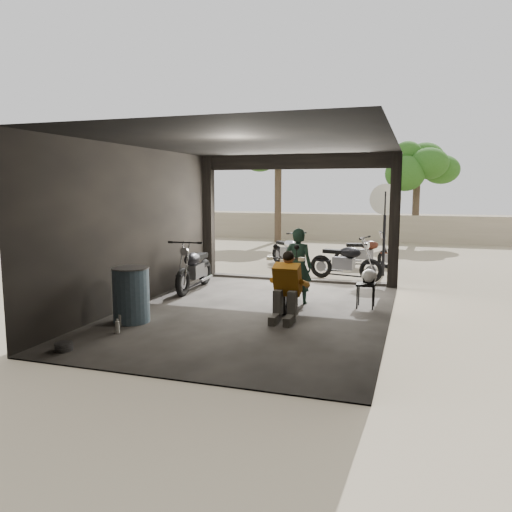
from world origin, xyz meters
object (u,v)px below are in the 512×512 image
Objects in this scene: rider at (298,266)px; helmet at (369,276)px; stool at (366,287)px; oil_drum at (131,296)px; outside_bike_a at (288,248)px; mechanic at (285,289)px; left_bike at (194,265)px; sign_post at (385,214)px; outside_bike_c at (346,258)px; outside_bike_b at (366,250)px; main_bike at (289,280)px.

rider is 1.44m from helmet.
stool is 0.51× the size of oil_drum.
mechanic reaches higher than outside_bike_a.
sign_post is at bearing 36.20° from left_bike.
stool is (2.84, -4.89, -0.10)m from outside_bike_a.
stool is 0.23m from helmet.
outside_bike_b is at bearing 5.17° from outside_bike_c.
rider reaches higher than outside_bike_a.
mechanic is at bearing -40.59° from left_bike.
left_bike is 1.13× the size of outside_bike_a.
helmet is at bearing -177.67° from rider.
helmet is 0.32× the size of oil_drum.
oil_drum is 0.40× the size of sign_post.
sign_post is (1.45, 3.98, 0.90)m from rider.
left_bike is at bearing -151.66° from outside_bike_a.
outside_bike_c is 1.74× the size of oil_drum.
main_bike is 1.58m from helmet.
outside_bike_a is (1.14, 4.33, -0.07)m from left_bike.
sign_post is at bearing -109.53° from rider.
mechanic is 3.82× the size of helmet.
outside_bike_c is 5.37× the size of helmet.
left_bike is 1.81× the size of oil_drum.
mechanic reaches higher than stool.
outside_bike_b is at bearing 84.40° from mechanic.
oil_drum is at bearing -145.42° from main_bike.
helmet is (1.43, 0.05, -0.14)m from rider.
mechanic reaches higher than outside_bike_c.
outside_bike_c is at bearing 73.38° from main_bike.
stool is at bearing -151.90° from outside_bike_c.
helmet is at bearing 171.48° from outside_bike_b.
outside_bike_b is at bearing 66.20° from oil_drum.
main_bike reaches higher than outside_bike_a.
helmet is at bearing -11.34° from left_bike.
sign_post reaches higher than oil_drum.
outside_bike_a is 5.67m from helmet.
sign_post is at bearing 106.19° from helmet.
left_bike is (-2.51, 0.93, 0.06)m from main_bike.
left_bike reaches higher than oil_drum.
sign_post reaches higher than helmet.
outside_bike_c is 0.69× the size of sign_post.
oil_drum is at bearing -144.77° from outside_bike_a.
outside_bike_c is at bearing 157.46° from outside_bike_b.
left_bike is 3.98m from outside_bike_c.
left_bike is 2.93m from oil_drum.
left_bike is 0.72× the size of sign_post.
outside_bike_b is 5.27m from rider.
oil_drum is at bearing 141.28° from outside_bike_b.
helmet reaches higher than stool.
sign_post is (1.54, 4.31, 1.14)m from main_bike.
oil_drum is 7.52m from sign_post.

